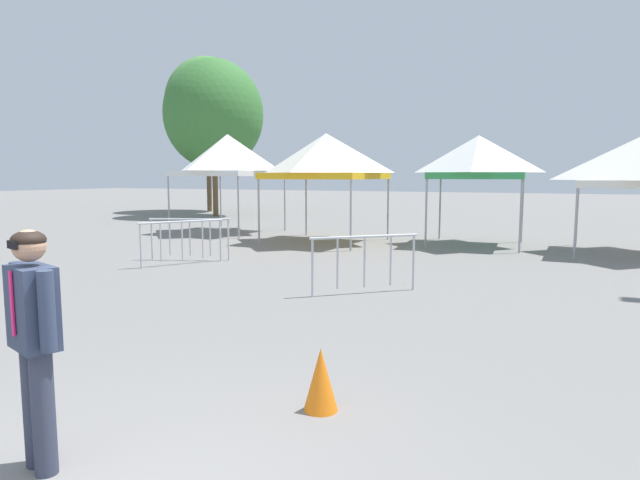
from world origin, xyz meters
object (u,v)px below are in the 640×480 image
Objects in this scene: canopy_tent_behind_center at (478,157)px; crowd_barrier_by_lift at (182,234)px; crowd_barrier_near_person at (365,253)px; canopy_tent_center at (228,155)px; tree_behind_tents_left at (214,114)px; canopy_tent_left_of_center at (326,156)px; crowd_barrier_mid_lot at (190,231)px; traffic_cone_lot_center at (321,379)px; tree_behind_tents_right at (207,104)px; person_foreground at (34,333)px.

canopy_tent_behind_center is 1.84× the size of crowd_barrier_by_lift.
canopy_tent_center is at bearing 136.16° from crowd_barrier_near_person.
tree_behind_tents_left reaches higher than crowd_barrier_near_person.
crowd_barrier_by_lift is at bearing -57.33° from tree_behind_tents_left.
canopy_tent_behind_center is at bearing 49.47° from crowd_barrier_by_lift.
canopy_tent_behind_center is 16.31m from tree_behind_tents_left.
canopy_tent_left_of_center reaches higher than crowd_barrier_by_lift.
canopy_tent_center is 1.87× the size of crowd_barrier_mid_lot.
canopy_tent_center reaches higher than crowd_barrier_by_lift.
traffic_cone_lot_center is (6.55, -6.18, -0.46)m from crowd_barrier_by_lift.
tree_behind_tents_right is at bearing 132.63° from crowd_barrier_near_person.
crowd_barrier_mid_lot is at bearing -55.32° from tree_behind_tents_right.
crowd_barrier_near_person is (8.52, -8.18, -2.16)m from canopy_tent_center.
canopy_tent_center is 6.25× the size of traffic_cone_lot_center.
traffic_cone_lot_center is (15.30, -19.82, -5.03)m from tree_behind_tents_left.
canopy_tent_center is at bearing -51.19° from tree_behind_tents_left.
crowd_barrier_mid_lot is at bearing -56.90° from tree_behind_tents_left.
canopy_tent_left_of_center is 13.16m from traffic_cone_lot_center.
canopy_tent_center reaches higher than crowd_barrier_near_person.
tree_behind_tents_right is at bearing 130.51° from tree_behind_tents_left.
person_foreground is 3.01× the size of traffic_cone_lot_center.
canopy_tent_behind_center is 1.70× the size of crowd_barrier_mid_lot.
person_foreground is at bearing -57.35° from crowd_barrier_by_lift.
traffic_cone_lot_center is (18.02, -23.01, -6.07)m from tree_behind_tents_right.
canopy_tent_behind_center reaches higher than crowd_barrier_mid_lot.
canopy_tent_left_of_center reaches higher than canopy_tent_behind_center.
canopy_tent_left_of_center is 8.12m from crowd_barrier_near_person.
canopy_tent_behind_center reaches higher than person_foreground.
tree_behind_tents_left reaches higher than person_foreground.
canopy_tent_center is 0.41× the size of tree_behind_tents_right.
tree_behind_tents_left is at bearing -49.49° from tree_behind_tents_right.
crowd_barrier_near_person is at bearing -19.29° from crowd_barrier_mid_lot.
canopy_tent_center is 12.00m from crowd_barrier_near_person.
canopy_tent_center is at bearing 127.06° from traffic_cone_lot_center.
canopy_tent_left_of_center is 17.35m from tree_behind_tents_right.
tree_behind_tents_right is at bearing 128.07° from traffic_cone_lot_center.
crowd_barrier_by_lift is at bearing -102.89° from canopy_tent_left_of_center.
canopy_tent_behind_center is at bearing 85.08° from crowd_barrier_near_person.
crowd_barrier_by_lift is 5.29m from crowd_barrier_near_person.
canopy_tent_behind_center is (9.21, -0.12, -0.21)m from canopy_tent_center.
tree_behind_tents_right reaches higher than canopy_tent_left_of_center.
canopy_tent_behind_center is 9.20m from crowd_barrier_by_lift.
traffic_cone_lot_center is at bearing 51.40° from person_foreground.
tree_behind_tents_left is 5.18× the size of crowd_barrier_near_person.
tree_behind_tents_left is at bearing 122.66° from person_foreground.
tree_behind_tents_left is (-10.03, 8.02, 2.56)m from canopy_tent_left_of_center.
crowd_barrier_by_lift is 3.09× the size of traffic_cone_lot_center.
person_foreground is at bearing -90.29° from crowd_barrier_near_person.
person_foreground is at bearing -57.34° from tree_behind_tents_left.
crowd_barrier_mid_lot and crowd_barrier_near_person have the same top height.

